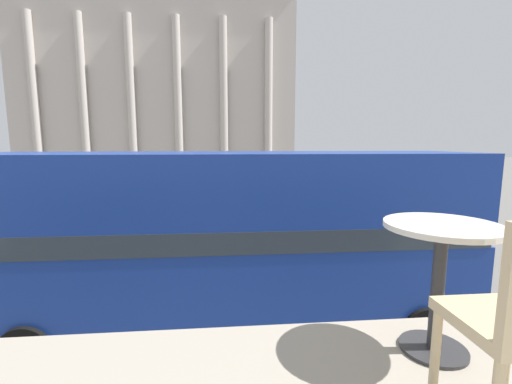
{
  "coord_description": "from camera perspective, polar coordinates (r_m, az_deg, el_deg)",
  "views": [
    {
      "loc": [
        0.49,
        -2.03,
        4.34
      ],
      "look_at": [
        2.13,
        15.89,
        1.78
      ],
      "focal_mm": 24.0,
      "sensor_mm": 36.0,
      "label": 1
    }
  ],
  "objects": [
    {
      "name": "double_decker_bus",
      "position": [
        7.82,
        -3.85,
        -7.02
      ],
      "size": [
        10.65,
        2.76,
        4.14
      ],
      "rotation": [
        0.0,
        0.0,
        0.08
      ],
      "color": "black",
      "rests_on": "ground_plane"
    },
    {
      "name": "plaza_building_left",
      "position": [
        48.82,
        -15.0,
        15.81
      ],
      "size": [
        33.24,
        14.1,
        22.23
      ],
      "color": "#BCB2A8",
      "rests_on": "ground_plane"
    },
    {
      "name": "traffic_light_near",
      "position": [
        14.41,
        -16.5,
        -0.59
      ],
      "size": [
        0.42,
        0.24,
        3.41
      ],
      "color": "black",
      "rests_on": "ground_plane"
    },
    {
      "name": "cafe_dining_table",
      "position": [
        2.13,
        28.33,
        -9.75
      ],
      "size": [
        0.6,
        0.6,
        0.73
      ],
      "color": "#2D2D30",
      "rests_on": "cafe_floor_slab"
    },
    {
      "name": "traffic_light_far",
      "position": [
        31.43,
        -4.66,
        4.53
      ],
      "size": [
        0.42,
        0.24,
        3.66
      ],
      "color": "black",
      "rests_on": "ground_plane"
    },
    {
      "name": "pedestrian_yellow",
      "position": [
        25.46,
        -11.27,
        0.38
      ],
      "size": [
        0.32,
        0.32,
        1.71
      ],
      "rotation": [
        0.0,
        0.0,
        2.57
      ],
      "color": "#282B33",
      "rests_on": "ground_plane"
    },
    {
      "name": "traffic_light_mid",
      "position": [
        23.36,
        10.23,
        3.35
      ],
      "size": [
        0.42,
        0.24,
        3.75
      ],
      "color": "black",
      "rests_on": "ground_plane"
    },
    {
      "name": "pedestrian_olive",
      "position": [
        27.53,
        -11.06,
        0.9
      ],
      "size": [
        0.32,
        0.32,
        1.67
      ],
      "rotation": [
        0.0,
        0.0,
        5.15
      ],
      "color": "#282B33",
      "rests_on": "ground_plane"
    },
    {
      "name": "car_black",
      "position": [
        31.95,
        3.19,
        1.55
      ],
      "size": [
        4.2,
        1.93,
        1.35
      ],
      "rotation": [
        0.0,
        0.0,
        4.18
      ],
      "color": "black",
      "rests_on": "ground_plane"
    }
  ]
}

